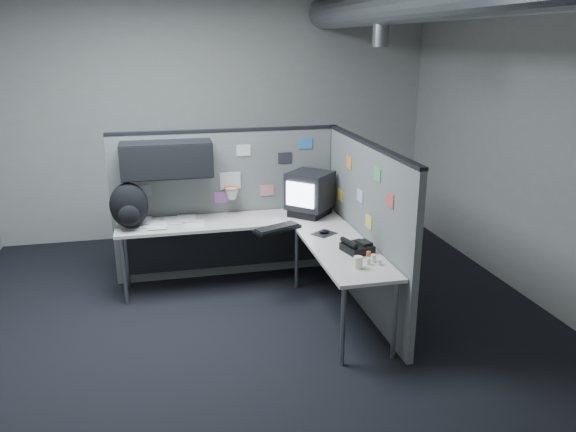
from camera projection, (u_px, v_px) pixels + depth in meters
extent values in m
cube|color=black|center=(257.00, 327.00, 5.15)|extent=(5.60, 5.60, 0.01)
cube|color=#9E9E99|center=(218.00, 114.00, 7.28)|extent=(5.60, 0.01, 3.20)
cube|color=#9E9E99|center=(381.00, 299.00, 2.06)|extent=(5.60, 0.01, 3.20)
cube|color=#9E9E99|center=(548.00, 142.00, 5.27)|extent=(0.01, 5.60, 3.20)
cylinder|color=slate|center=(381.00, 31.00, 5.42)|extent=(0.16, 0.16, 0.30)
cube|color=slate|center=(227.00, 205.00, 6.10)|extent=(2.43, 0.06, 1.60)
cube|color=black|center=(225.00, 130.00, 5.86)|extent=(2.43, 0.07, 0.03)
cube|color=black|center=(332.00, 199.00, 6.36)|extent=(0.07, 0.07, 1.60)
cube|color=black|center=(167.00, 159.00, 5.61)|extent=(0.90, 0.35, 0.35)
cube|color=black|center=(167.00, 163.00, 5.45)|extent=(0.90, 0.02, 0.33)
cube|color=silver|center=(230.00, 181.00, 5.99)|extent=(0.22, 0.02, 0.18)
torus|color=#D85914|center=(232.00, 188.00, 5.92)|extent=(0.16, 0.16, 0.01)
cone|color=white|center=(232.00, 194.00, 5.94)|extent=(0.14, 0.14, 0.11)
cube|color=gray|center=(144.00, 191.00, 5.82)|extent=(0.15, 0.01, 0.12)
cube|color=silver|center=(243.00, 150.00, 5.93)|extent=(0.15, 0.01, 0.12)
cube|color=#D87F7F|center=(267.00, 190.00, 6.12)|extent=(0.15, 0.01, 0.12)
cube|color=#26262D|center=(285.00, 158.00, 6.06)|extent=(0.15, 0.01, 0.12)
cube|color=#337FCC|center=(306.00, 143.00, 6.06)|extent=(0.15, 0.01, 0.12)
cube|color=#B266B2|center=(221.00, 197.00, 6.03)|extent=(0.15, 0.01, 0.12)
cube|color=slate|center=(365.00, 228.00, 5.35)|extent=(0.06, 2.23, 1.60)
cube|color=black|center=(369.00, 143.00, 5.10)|extent=(0.07, 2.23, 0.03)
cube|color=orange|center=(349.00, 163.00, 5.58)|extent=(0.01, 0.15, 0.12)
cube|color=silver|center=(360.00, 196.00, 5.33)|extent=(0.01, 0.15, 0.12)
cube|color=#4CB266|center=(377.00, 174.00, 4.87)|extent=(0.01, 0.15, 0.12)
cube|color=gold|center=(340.00, 195.00, 5.93)|extent=(0.01, 0.15, 0.12)
cube|color=#CC4C4C|center=(390.00, 200.00, 4.63)|extent=(0.01, 0.15, 0.12)
cube|color=#E5D84C|center=(369.00, 222.00, 5.15)|extent=(0.01, 0.15, 0.12)
cube|color=beige|center=(230.00, 221.00, 5.83)|extent=(2.30, 0.56, 0.03)
cube|color=beige|center=(343.00, 250.00, 5.03)|extent=(0.56, 1.55, 0.03)
cube|color=black|center=(228.00, 243.00, 6.12)|extent=(2.18, 0.02, 0.55)
cylinder|color=gray|center=(124.00, 271.00, 5.50)|extent=(0.04, 0.04, 0.70)
cylinder|color=gray|center=(126.00, 255.00, 5.91)|extent=(0.04, 0.04, 0.70)
cylinder|color=gray|center=(297.00, 256.00, 5.87)|extent=(0.04, 0.04, 0.70)
cylinder|color=gray|center=(343.00, 326.00, 4.44)|extent=(0.04, 0.04, 0.70)
cylinder|color=gray|center=(395.00, 320.00, 4.53)|extent=(0.04, 0.04, 0.70)
cube|color=black|center=(310.00, 211.00, 5.99)|extent=(0.51, 0.51, 0.08)
cube|color=black|center=(310.00, 190.00, 5.92)|extent=(0.58, 0.58, 0.39)
cube|color=silver|center=(300.00, 195.00, 5.74)|extent=(0.24, 0.23, 0.25)
cube|color=black|center=(277.00, 229.00, 5.50)|extent=(0.51, 0.35, 0.03)
cube|color=black|center=(277.00, 227.00, 5.49)|extent=(0.47, 0.31, 0.01)
cube|color=black|center=(324.00, 234.00, 5.40)|extent=(0.27, 0.26, 0.01)
ellipsoid|color=black|center=(324.00, 231.00, 5.39)|extent=(0.11, 0.09, 0.04)
cube|color=black|center=(357.00, 248.00, 4.94)|extent=(0.28, 0.29, 0.07)
cylinder|color=black|center=(349.00, 243.00, 4.90)|extent=(0.10, 0.23, 0.05)
cube|color=black|center=(364.00, 243.00, 4.94)|extent=(0.13, 0.15, 0.02)
cylinder|color=silver|center=(373.00, 258.00, 4.71)|extent=(0.05, 0.05, 0.07)
cylinder|color=silver|center=(368.00, 261.00, 4.65)|extent=(0.04, 0.04, 0.06)
cylinder|color=silver|center=(379.00, 262.00, 4.65)|extent=(0.04, 0.04, 0.05)
cylinder|color=#D85914|center=(368.00, 256.00, 4.75)|extent=(0.04, 0.04, 0.08)
cylinder|color=silver|center=(358.00, 262.00, 4.57)|extent=(0.09, 0.09, 0.10)
cube|color=white|center=(195.00, 224.00, 5.69)|extent=(0.21, 0.28, 0.00)
cube|color=white|center=(173.00, 221.00, 5.79)|extent=(0.21, 0.28, 0.00)
cube|color=white|center=(150.00, 224.00, 5.67)|extent=(0.21, 0.28, 0.00)
cube|color=white|center=(186.00, 218.00, 5.85)|extent=(0.21, 0.28, 0.00)
cube|color=white|center=(158.00, 225.00, 5.62)|extent=(0.21, 0.28, 0.00)
cube|color=white|center=(142.00, 220.00, 5.76)|extent=(0.21, 0.28, 0.00)
ellipsoid|color=black|center=(129.00, 205.00, 5.53)|extent=(0.44, 0.38, 0.46)
ellipsoid|color=black|center=(129.00, 216.00, 5.40)|extent=(0.23, 0.17, 0.21)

